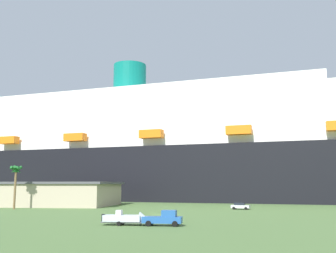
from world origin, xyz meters
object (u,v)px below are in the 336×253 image
(palm_tree, at_px, (16,173))
(parked_car_silver_sedan, at_px, (240,206))
(pickup_truck, at_px, (164,218))
(parked_car_green_wagon, at_px, (38,204))
(cruise_ship, at_px, (206,154))
(parked_car_blue_suv, at_px, (5,204))
(small_boat_on_trailer, at_px, (128,219))

(palm_tree, xyz_separation_m, parked_car_silver_sedan, (53.24, 11.33, -7.76))
(pickup_truck, bearing_deg, parked_car_green_wagon, 138.30)
(palm_tree, distance_m, parked_car_silver_sedan, 54.99)
(parked_car_green_wagon, bearing_deg, parked_car_silver_sedan, 4.01)
(parked_car_silver_sedan, xyz_separation_m, parked_car_green_wagon, (-51.41, -3.61, -0.00))
(cruise_ship, xyz_separation_m, palm_tree, (-38.19, -61.38, -8.69))
(pickup_truck, xyz_separation_m, parked_car_green_wagon, (-43.00, 38.31, -0.21))
(pickup_truck, bearing_deg, parked_car_blue_suv, 144.22)
(cruise_ship, height_order, palm_tree, cruise_ship)
(parked_car_blue_suv, bearing_deg, parked_car_silver_sedan, 4.07)
(parked_car_silver_sedan, height_order, parked_car_green_wagon, same)
(cruise_ship, bearing_deg, parked_car_blue_suv, -129.97)
(parked_car_green_wagon, bearing_deg, parked_car_blue_suv, -175.65)
(pickup_truck, relative_size, parked_car_blue_suv, 1.15)
(cruise_ship, height_order, small_boat_on_trailer, cruise_ship)
(pickup_truck, xyz_separation_m, small_boat_on_trailer, (-5.32, -0.39, -0.08))
(cruise_ship, bearing_deg, pickup_truck, -85.87)
(small_boat_on_trailer, relative_size, parked_car_green_wagon, 1.69)
(pickup_truck, distance_m, parked_car_silver_sedan, 42.75)
(cruise_ship, distance_m, palm_tree, 72.81)
(pickup_truck, bearing_deg, cruise_ship, 94.13)
(cruise_ship, bearing_deg, parked_car_green_wagon, -124.13)
(palm_tree, height_order, parked_car_green_wagon, palm_tree)
(parked_car_blue_suv, xyz_separation_m, parked_car_green_wagon, (9.19, 0.70, -0.00))
(cruise_ship, distance_m, pickup_truck, 93.62)
(cruise_ship, bearing_deg, palm_tree, -121.89)
(parked_car_blue_suv, distance_m, parked_car_green_wagon, 9.22)
(parked_car_green_wagon, bearing_deg, palm_tree, -103.33)
(pickup_truck, distance_m, parked_car_green_wagon, 57.59)
(small_boat_on_trailer, xyz_separation_m, parked_car_silver_sedan, (13.73, 42.31, -0.13))
(pickup_truck, relative_size, small_boat_on_trailer, 0.75)
(cruise_ship, xyz_separation_m, small_boat_on_trailer, (1.32, -92.36, -16.32))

